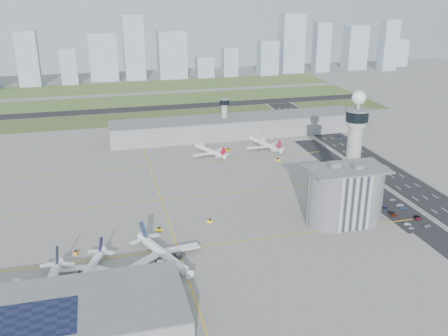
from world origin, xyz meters
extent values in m
plane|color=gray|center=(0.00, 0.00, 0.00)|extent=(1000.00, 1000.00, 0.00)
cube|color=#3D5126|center=(-20.00, 225.00, 0.04)|extent=(480.00, 50.00, 0.08)
cube|color=#4E6530|center=(-20.00, 300.00, 0.04)|extent=(480.00, 60.00, 0.08)
cube|color=#576E34|center=(-20.00, 380.00, 0.04)|extent=(480.00, 70.00, 0.08)
cube|color=black|center=(-20.00, 262.00, 0.06)|extent=(480.00, 22.00, 0.10)
cube|color=black|center=(115.00, 0.00, 0.05)|extent=(28.00, 500.00, 0.10)
cube|color=#9E9E99|center=(101.00, 0.00, 0.60)|extent=(0.60, 500.00, 1.20)
cube|color=#9E9E99|center=(129.00, 0.00, 0.60)|extent=(0.60, 500.00, 1.20)
cube|color=black|center=(90.00, -10.00, 0.04)|extent=(18.00, 260.00, 0.08)
cube|color=black|center=(88.00, -22.00, 0.05)|extent=(20.00, 44.00, 0.10)
cube|color=yellow|center=(-40.00, -30.00, 0.01)|extent=(260.00, 0.60, 0.01)
cube|color=yellow|center=(-40.00, 30.00, 0.01)|extent=(260.00, 0.60, 0.01)
cube|color=yellow|center=(-40.00, 90.00, 0.01)|extent=(260.00, 0.60, 0.01)
cube|color=yellow|center=(-40.00, 30.00, 0.01)|extent=(0.60, 260.00, 0.01)
cylinder|color=#ADAAA5|center=(72.00, 8.00, 24.00)|extent=(8.40, 8.40, 48.00)
cylinder|color=#ADAAA5|center=(72.00, 8.00, 46.00)|extent=(11.00, 11.00, 4.00)
cylinder|color=black|center=(72.00, 8.00, 50.00)|extent=(13.00, 13.00, 6.00)
cylinder|color=slate|center=(72.00, 8.00, 53.50)|extent=(14.00, 14.00, 1.00)
cylinder|color=#ADAAA5|center=(72.00, 8.00, 56.00)|extent=(1.60, 1.60, 5.00)
sphere|color=white|center=(72.00, 8.00, 60.50)|extent=(8.00, 8.00, 8.00)
cylinder|color=#ADAAA5|center=(30.00, 150.00, 14.00)|extent=(5.00, 5.00, 28.00)
cylinder|color=black|center=(30.00, 150.00, 29.00)|extent=(8.00, 8.00, 4.00)
cylinder|color=slate|center=(30.00, 150.00, 31.50)|extent=(8.60, 8.60, 0.80)
cube|color=#B2B2B7|center=(52.00, -22.00, 15.00)|extent=(18.00, 24.00, 30.00)
cylinder|color=#B2B2B7|center=(43.00, -22.00, 15.00)|extent=(24.00, 24.00, 30.00)
cylinder|color=#B2B2B7|center=(61.00, -22.00, 15.00)|extent=(24.00, 24.00, 30.00)
cube|color=slate|center=(52.00, -22.00, 30.40)|extent=(42.00, 24.00, 0.80)
cube|color=slate|center=(46.00, -19.00, 32.00)|extent=(6.00, 5.00, 3.00)
cube|color=slate|center=(57.00, -24.00, 31.70)|extent=(5.00, 4.00, 2.40)
cube|color=gray|center=(40.00, 148.00, 7.50)|extent=(210.00, 32.00, 15.00)
cube|color=slate|center=(40.00, 148.00, 15.40)|extent=(210.00, 32.00, 0.80)
cube|color=gray|center=(-88.00, -82.00, 6.00)|extent=(84.00, 42.00, 12.00)
cube|color=slate|center=(-88.00, -82.00, 12.40)|extent=(84.00, 42.00, 0.80)
cube|color=black|center=(-105.00, -88.00, 12.90)|extent=(40.00, 22.00, 0.20)
imported|color=#B5B5C6|center=(82.61, -39.68, 0.55)|extent=(3.25, 1.39, 1.09)
imported|color=#9CA3AD|center=(83.36, -35.16, 0.61)|extent=(3.85, 1.78, 1.22)
imported|color=maroon|center=(82.55, -23.73, 0.58)|extent=(4.35, 2.37, 1.16)
imported|color=black|center=(83.18, -19.89, 0.58)|extent=(4.13, 1.98, 1.16)
imported|color=navy|center=(83.18, -13.44, 0.55)|extent=(3.30, 1.55, 1.09)
imported|color=silver|center=(82.34, -6.63, 0.58)|extent=(3.54, 1.28, 1.16)
imported|color=#9DA0A4|center=(92.48, -39.74, 0.62)|extent=(4.67, 2.56, 1.24)
imported|color=maroon|center=(92.90, -30.95, 0.61)|extent=(4.39, 2.29, 1.21)
imported|color=black|center=(93.80, -28.28, 0.65)|extent=(3.92, 1.79, 1.30)
imported|color=navy|center=(92.42, -17.08, 0.59)|extent=(3.64, 1.45, 1.18)
imported|color=white|center=(93.20, -12.83, 0.66)|extent=(4.77, 2.29, 1.31)
imported|color=#B2B2B2|center=(93.25, -4.90, 0.61)|extent=(4.25, 1.77, 1.23)
imported|color=black|center=(115.05, 38.03, 0.66)|extent=(1.45, 4.02, 1.32)
imported|color=navy|center=(122.31, 121.71, 0.63)|extent=(2.40, 4.67, 1.26)
imported|color=#959DAC|center=(107.75, 177.98, 0.58)|extent=(1.41, 3.41, 1.16)
cube|color=#9EADC1|center=(-150.11, 419.66, 33.44)|extent=(25.49, 20.39, 66.89)
cube|color=#9EADC1|center=(-102.68, 417.90, 22.60)|extent=(20.04, 16.03, 45.20)
cube|color=#9EADC1|center=(-59.44, 436.89, 30.61)|extent=(35.76, 28.61, 61.22)
cube|color=#9EADC1|center=(-19.42, 431.56, 41.69)|extent=(26.33, 21.06, 83.39)
cube|color=#9EADC1|center=(30.27, 432.32, 31.06)|extent=(36.96, 29.57, 62.11)
cube|color=#9EADC1|center=(73.27, 423.68, 13.87)|extent=(23.01, 18.41, 27.75)
cube|color=#9EADC1|center=(108.28, 423.34, 19.48)|extent=(20.22, 16.18, 38.97)
cube|color=#9EADC1|center=(162.17, 421.29, 23.44)|extent=(26.14, 20.92, 46.89)
cube|color=#9EADC1|center=(201.27, 433.27, 40.60)|extent=(32.26, 25.81, 81.20)
cube|color=#9EADC1|center=(244.74, 426.38, 34.37)|extent=(21.59, 17.28, 68.75)
cube|color=#9EADC1|center=(302.83, 435.54, 31.70)|extent=(30.25, 24.20, 63.40)
cube|color=#9EADC1|center=(345.49, 415.96, 35.78)|extent=(23.04, 18.43, 71.56)
cube|color=#9EADC1|center=(382.05, 443.29, 20.53)|extent=(22.64, 18.11, 41.06)
camera|label=1|loc=(-71.52, -242.22, 122.12)|focal=40.00mm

